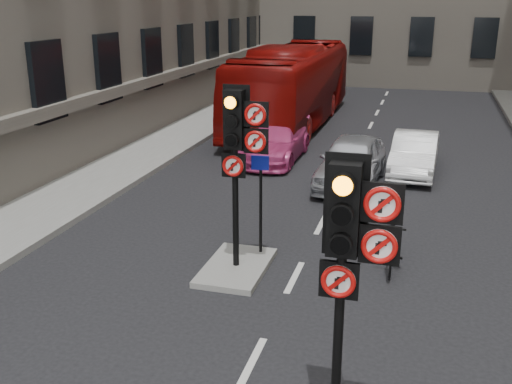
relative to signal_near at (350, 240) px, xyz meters
The scene contains 11 objects.
pavement_left 14.24m from the signal_near, 128.28° to the left, with size 3.00×50.00×0.16m, color gray.
centre_island 5.44m from the signal_near, 123.83° to the left, with size 1.20×2.00×0.12m, color gray.
signal_near is the anchor object (origin of this frame).
signal_far 4.77m from the signal_near, 123.02° to the left, with size 0.91×0.40×3.58m.
car_silver 10.64m from the signal_near, 96.73° to the left, with size 1.67×4.15×1.41m, color #B7B9BF.
car_white 12.28m from the signal_near, 87.71° to the left, with size 1.31×3.75×1.24m, color white.
car_pink 13.27m from the signal_near, 107.80° to the left, with size 1.71×4.20×1.22m, color #C83A7C.
bus_red 18.84m from the signal_near, 104.56° to the left, with size 2.78×11.90×3.31m, color maroon.
motorcycle 5.42m from the signal_near, 86.85° to the left, with size 0.50×1.76×1.05m, color black.
motorcyclist 5.84m from the signal_near, 95.24° to the left, with size 0.63×0.42×1.74m, color black.
info_sign 5.42m from the signal_near, 116.72° to the left, with size 0.36×0.12×2.10m.
Camera 1 is at (2.19, -5.40, 5.25)m, focal length 42.00 mm.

